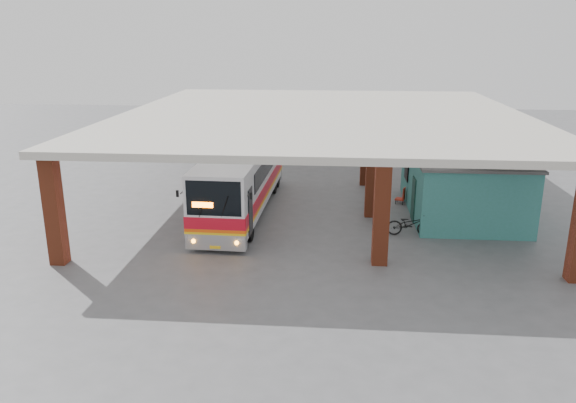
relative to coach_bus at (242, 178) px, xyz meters
The scene contains 8 objects.
ground 5.00m from the coach_bus, 43.43° to the right, with size 90.00×90.00×0.00m, color #515154.
brick_columns 5.17m from the coach_bus, 20.14° to the left, with size 20.10×21.60×4.35m.
canopy_roof 5.80m from the coach_bus, 39.96° to the left, with size 21.00×23.00×0.30m, color #BCB6AA.
shop_building 10.93m from the coach_bus, ahead, with size 5.20×8.20×3.11m.
coach_bus is the anchor object (origin of this frame).
motorcycle 8.57m from the coach_bus, 20.01° to the right, with size 0.71×2.03×1.07m, color black.
pedestrian 8.97m from the coach_bus, 44.26° to the right, with size 0.69×0.45×1.89m, color red.
red_chair 8.51m from the coach_bus, 13.41° to the left, with size 0.59×0.59×0.88m.
Camera 1 is at (1.15, -23.63, 8.69)m, focal length 35.00 mm.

